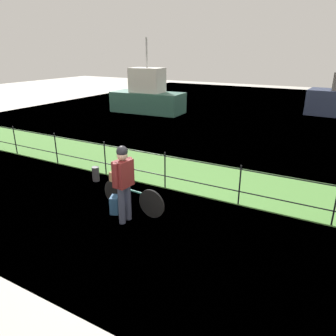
{
  "coord_description": "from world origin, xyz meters",
  "views": [
    {
      "loc": [
        2.89,
        -4.71,
        3.47
      ],
      "look_at": [
        -0.5,
        1.33,
        0.9
      ],
      "focal_mm": 34.25,
      "sensor_mm": 36.0,
      "label": 1
    }
  ],
  "objects_px": {
    "terrier_dog": "(119,169)",
    "moored_boat_mid": "(148,96)",
    "bicycle_main": "(132,197)",
    "mooring_bollard": "(96,174)",
    "wooden_crate": "(118,176)",
    "cyclist_person": "(123,178)",
    "backpack_on_paving": "(115,205)"
  },
  "relations": [
    {
      "from": "terrier_dog",
      "to": "cyclist_person",
      "type": "relative_size",
      "value": 0.19
    },
    {
      "from": "bicycle_main",
      "to": "terrier_dog",
      "type": "xyz_separation_m",
      "value": [
        -0.36,
        0.03,
        0.6
      ]
    },
    {
      "from": "bicycle_main",
      "to": "mooring_bollard",
      "type": "height_order",
      "value": "bicycle_main"
    },
    {
      "from": "terrier_dog",
      "to": "mooring_bollard",
      "type": "xyz_separation_m",
      "value": [
        -1.57,
        0.93,
        -0.74
      ]
    },
    {
      "from": "wooden_crate",
      "to": "mooring_bollard",
      "type": "bearing_deg",
      "value": 148.85
    },
    {
      "from": "wooden_crate",
      "to": "cyclist_person",
      "type": "xyz_separation_m",
      "value": [
        0.52,
        -0.49,
        0.24
      ]
    },
    {
      "from": "wooden_crate",
      "to": "backpack_on_paving",
      "type": "xyz_separation_m",
      "value": [
        0.09,
        -0.29,
        -0.56
      ]
    },
    {
      "from": "mooring_bollard",
      "to": "moored_boat_mid",
      "type": "bearing_deg",
      "value": 114.74
    },
    {
      "from": "cyclist_person",
      "to": "mooring_bollard",
      "type": "bearing_deg",
      "value": 145.46
    },
    {
      "from": "wooden_crate",
      "to": "backpack_on_paving",
      "type": "distance_m",
      "value": 0.64
    },
    {
      "from": "mooring_bollard",
      "to": "moored_boat_mid",
      "type": "distance_m",
      "value": 10.54
    },
    {
      "from": "backpack_on_paving",
      "to": "moored_boat_mid",
      "type": "distance_m",
      "value": 12.38
    },
    {
      "from": "cyclist_person",
      "to": "wooden_crate",
      "type": "bearing_deg",
      "value": 136.83
    },
    {
      "from": "cyclist_person",
      "to": "backpack_on_paving",
      "type": "xyz_separation_m",
      "value": [
        -0.43,
        0.19,
        -0.8
      ]
    },
    {
      "from": "terrier_dog",
      "to": "moored_boat_mid",
      "type": "xyz_separation_m",
      "value": [
        -5.97,
        10.49,
        -0.04
      ]
    },
    {
      "from": "cyclist_person",
      "to": "bicycle_main",
      "type": "bearing_deg",
      "value": 106.61
    },
    {
      "from": "terrier_dog",
      "to": "backpack_on_paving",
      "type": "xyz_separation_m",
      "value": [
        0.07,
        -0.29,
        -0.75
      ]
    },
    {
      "from": "moored_boat_mid",
      "to": "cyclist_person",
      "type": "bearing_deg",
      "value": -59.49
    },
    {
      "from": "wooden_crate",
      "to": "moored_boat_mid",
      "type": "bearing_deg",
      "value": 119.56
    },
    {
      "from": "terrier_dog",
      "to": "cyclist_person",
      "type": "height_order",
      "value": "cyclist_person"
    },
    {
      "from": "terrier_dog",
      "to": "mooring_bollard",
      "type": "height_order",
      "value": "terrier_dog"
    },
    {
      "from": "moored_boat_mid",
      "to": "terrier_dog",
      "type": "bearing_deg",
      "value": -60.34
    },
    {
      "from": "bicycle_main",
      "to": "mooring_bollard",
      "type": "relative_size",
      "value": 4.14
    },
    {
      "from": "terrier_dog",
      "to": "moored_boat_mid",
      "type": "bearing_deg",
      "value": 119.66
    },
    {
      "from": "wooden_crate",
      "to": "terrier_dog",
      "type": "bearing_deg",
      "value": -4.01
    },
    {
      "from": "mooring_bollard",
      "to": "moored_boat_mid",
      "type": "relative_size",
      "value": 0.1
    },
    {
      "from": "wooden_crate",
      "to": "backpack_on_paving",
      "type": "height_order",
      "value": "wooden_crate"
    },
    {
      "from": "backpack_on_paving",
      "to": "mooring_bollard",
      "type": "distance_m",
      "value": 2.05
    },
    {
      "from": "bicycle_main",
      "to": "cyclist_person",
      "type": "bearing_deg",
      "value": -73.39
    },
    {
      "from": "mooring_bollard",
      "to": "cyclist_person",
      "type": "bearing_deg",
      "value": -34.54
    },
    {
      "from": "wooden_crate",
      "to": "mooring_bollard",
      "type": "height_order",
      "value": "wooden_crate"
    },
    {
      "from": "bicycle_main",
      "to": "wooden_crate",
      "type": "relative_size",
      "value": 5.29
    }
  ]
}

